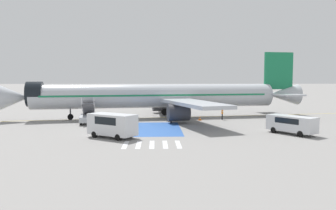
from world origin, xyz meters
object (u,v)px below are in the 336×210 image
Objects in this scene: boarding_stairs_forward at (89,116)px; service_van_1 at (292,123)px; traffic_cone_0 at (200,118)px; ground_crew_1 at (171,116)px; fuel_tanker at (186,97)px; traffic_cone_1 at (284,121)px; ground_crew_0 at (222,113)px; service_van_0 at (112,124)px; airliner at (161,96)px.

boarding_stairs_forward reaches higher than service_van_1.
ground_crew_1 is at bearing -148.34° from traffic_cone_0.
fuel_tanker is 1.74× the size of service_van_1.
boarding_stairs_forward is 9.32× the size of traffic_cone_1.
traffic_cone_0 is (15.25, 2.37, -0.66)m from boarding_stairs_forward.
service_van_1 is 3.00× the size of ground_crew_0.
traffic_cone_0 is at bearing -0.33° from boarding_stairs_forward.
service_van_0 reaches higher than service_van_1.
ground_crew_1 is (-7.56, -3.20, -0.03)m from ground_crew_0.
traffic_cone_1 is at bearing 38.85° from service_van_1.
service_van_1 is (23.53, -9.41, 0.25)m from boarding_stairs_forward.
fuel_tanker reaches higher than traffic_cone_1.
service_van_0 reaches higher than ground_crew_1.
ground_crew_0 is (2.83, -25.16, -0.84)m from fuel_tanker.
ground_crew_0 is (14.01, 13.78, -0.39)m from service_van_0.
ground_crew_1 is (1.17, -6.20, -2.27)m from airliner.
ground_crew_0 is at bearing 77.65° from service_van_1.
traffic_cone_1 is (7.40, -4.35, -0.74)m from ground_crew_0.
airliner is 4.88× the size of fuel_tanker.
airliner is at bearing 22.00° from boarding_stairs_forward.
service_van_0 is (4.57, -10.83, 0.49)m from boarding_stairs_forward.
boarding_stairs_forward is at bearing 123.99° from service_van_1.
airliner is 17.69m from service_van_0.
ground_crew_1 is at bearing -178.50° from airliner.
traffic_cone_0 is (-0.49, -25.74, -1.59)m from fuel_tanker.
service_van_1 reaches higher than ground_crew_1.
boarding_stairs_forward is 3.14× the size of ground_crew_1.
fuel_tanker is 38.33m from service_van_1.
service_van_1 is 13.32m from ground_crew_0.
boarding_stairs_forward is at bearing 176.91° from traffic_cone_1.
service_van_0 is (-5.27, -16.78, -1.85)m from airliner.
airliner reaches higher than fuel_tanker.
service_van_0 is 17.02m from traffic_cone_0.
service_van_1 reaches higher than ground_crew_0.
traffic_cone_1 is (21.40, 9.43, -1.13)m from service_van_0.
service_van_0 reaches higher than ground_crew_0.
traffic_cone_1 is at bearing 129.34° from ground_crew_1.
boarding_stairs_forward reaches higher than traffic_cone_0.
airliner is 20.68m from service_van_1.
boarding_stairs_forward is 11.76m from service_van_0.
boarding_stairs_forward reaches higher than ground_crew_0.
ground_crew_1 is 15.02m from traffic_cone_1.
ground_crew_0 is 1.02× the size of ground_crew_1.
traffic_cone_1 is (16.13, -7.35, -2.98)m from airliner.
ground_crew_1 is at bearing 169.21° from fuel_tanker.
fuel_tanker is 40.51m from service_van_0.
service_van_1 is 9.60× the size of traffic_cone_0.
ground_crew_1 is at bearing -177.14° from service_van_0.
boarding_stairs_forward is 18.81m from ground_crew_0.
ground_crew_0 is at bearing 168.72° from service_van_0.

